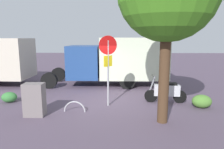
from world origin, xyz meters
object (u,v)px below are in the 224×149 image
Objects in this scene: utility_cabinet at (34,100)px; stop_sign at (108,60)px; motorcycle at (166,91)px; box_truck_near at (117,59)px; bike_rack_hoop at (75,112)px.

stop_sign is at bearing -155.27° from utility_cabinet.
motorcycle is 2.93m from stop_sign.
bike_rack_hoop is at bearing 70.57° from box_truck_near.
box_truck_near reaches higher than utility_cabinet.
bike_rack_hoop is (1.26, 0.77, -1.93)m from stop_sign.
utility_cabinet is at bearing 59.42° from box_truck_near.
bike_rack_hoop is at bearing -162.26° from utility_cabinet.
stop_sign is 2.43m from bike_rack_hoop.
stop_sign reaches higher than bike_rack_hoop.
utility_cabinet is at bearing 17.74° from bike_rack_hoop.
stop_sign is at bearing 84.41° from box_truck_near.
motorcycle is 5.42m from utility_cabinet.
utility_cabinet is 1.42× the size of bike_rack_hoop.
motorcycle is at bearing -161.56° from bike_rack_hoop.
utility_cabinet is 1.55m from bike_rack_hoop.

